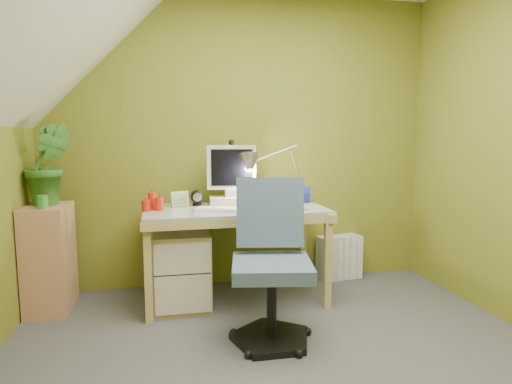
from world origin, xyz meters
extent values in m
cube|color=olive|center=(0.00, 1.60, 1.20)|extent=(3.20, 0.01, 2.40)
cube|color=white|center=(-0.20, 1.04, 0.72)|extent=(0.46, 0.26, 0.02)
cube|color=#B34B1C|center=(0.26, 1.04, 0.72)|extent=(0.26, 0.19, 0.01)
ellipsoid|color=white|center=(0.26, 1.04, 0.73)|extent=(0.13, 0.10, 0.04)
cylinder|color=brown|center=(0.06, 1.10, 0.76)|extent=(0.09, 0.09, 0.10)
cube|color=red|center=(0.30, 1.30, 0.78)|extent=(0.15, 0.05, 0.13)
cube|color=navy|center=(0.44, 1.34, 0.78)|extent=(0.15, 0.07, 0.13)
cube|color=#A2B37B|center=(-0.52, 1.32, 0.77)|extent=(0.13, 0.06, 0.11)
cube|color=tan|center=(-1.45, 1.26, 0.38)|extent=(0.28, 0.43, 0.76)
imported|color=#316B23|center=(-1.43, 1.31, 1.04)|extent=(0.36, 0.32, 0.57)
cylinder|color=#3A8C3C|center=(-1.43, 1.11, 0.80)|extent=(0.08, 0.08, 0.09)
cube|color=silver|center=(0.84, 1.50, 0.19)|extent=(0.40, 0.21, 0.38)
camera|label=1|loc=(-0.59, -1.93, 1.23)|focal=30.00mm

